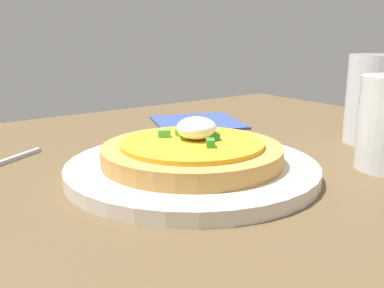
{
  "coord_description": "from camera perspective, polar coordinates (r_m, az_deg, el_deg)",
  "views": [
    {
      "loc": [
        -23.25,
        -40.9,
        17.9
      ],
      "look_at": [
        3.23,
        -4.7,
        6.32
      ],
      "focal_mm": 41.81,
      "sensor_mm": 36.0,
      "label": 1
    }
  ],
  "objects": [
    {
      "name": "plate",
      "position": [
        0.47,
        0.0,
        -3.2
      ],
      "size": [
        26.39,
        26.39,
        1.43
      ],
      "primitive_type": "cylinder",
      "color": "silver",
      "rests_on": "dining_table"
    },
    {
      "name": "napkin",
      "position": [
        0.73,
        0.66,
        2.78
      ],
      "size": [
        17.21,
        17.21,
        0.4
      ],
      "primitive_type": "cube",
      "rotation": [
        0.0,
        0.0,
        -0.36
      ],
      "color": "#34478A",
      "rests_on": "dining_table"
    },
    {
      "name": "cup_near",
      "position": [
        0.65,
        22.1,
        5.02
      ],
      "size": [
        7.14,
        7.14,
        11.78
      ],
      "color": "silver",
      "rests_on": "dining_table"
    },
    {
      "name": "dining_table",
      "position": [
        0.5,
        -6.22,
        -4.9
      ],
      "size": [
        106.14,
        71.44,
        2.89
      ],
      "primitive_type": "cube",
      "color": "brown",
      "rests_on": "ground"
    },
    {
      "name": "pizza",
      "position": [
        0.47,
        0.03,
        -0.91
      ],
      "size": [
        18.88,
        18.88,
        4.67
      ],
      "color": "#BE8D47",
      "rests_on": "plate"
    }
  ]
}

